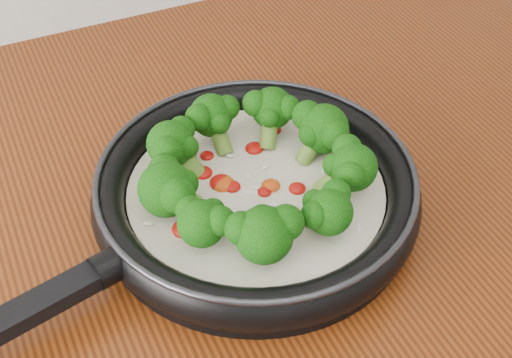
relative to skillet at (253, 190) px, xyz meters
name	(u,v)px	position (x,y,z in m)	size (l,w,h in m)	color
skillet	(253,190)	(0.00, 0.00, 0.00)	(0.57, 0.42, 0.10)	black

